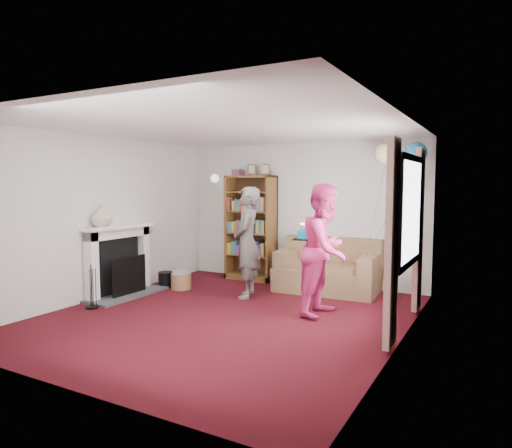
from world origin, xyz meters
The scene contains 16 objects.
ground centered at (0.00, 0.00, 0.00)m, with size 5.00×5.00×0.00m, color black.
wall_back centered at (0.00, 2.51, 1.25)m, with size 4.50×0.02×2.50m, color silver.
wall_left centered at (-2.26, 0.00, 1.25)m, with size 0.02×5.00×2.50m, color silver.
wall_right centered at (2.26, 0.00, 1.25)m, with size 0.02×5.00×2.50m, color silver.
ceiling centered at (0.00, 0.00, 2.50)m, with size 4.50×5.00×0.01m, color white.
fireplace centered at (-2.09, 0.19, 0.51)m, with size 0.55×1.80×1.12m.
window_bay centered at (2.21, 0.60, 1.20)m, with size 0.14×2.02×2.20m.
wall_sconce centered at (-1.75, 2.36, 1.88)m, with size 0.16×0.23×0.16m.
bookcase centered at (-0.90, 2.30, 0.94)m, with size 0.91×0.42×2.14m.
sofa centered at (0.69, 2.07, 0.33)m, with size 1.64×0.87×0.87m.
wicker_basket centered at (-1.54, 1.00, 0.14)m, with size 0.34×0.34×0.32m.
person_striped centered at (-0.28, 1.06, 0.86)m, with size 0.63×0.41×1.73m, color black.
person_magenta centered at (1.12, 0.74, 0.89)m, with size 0.86×0.67×1.78m, color #D32A6C.
birthday_cake centered at (0.87, 0.71, 1.08)m, with size 0.33×0.33×0.22m.
balloons centered at (1.83, 1.92, 2.22)m, with size 0.83×0.32×1.73m.
mantel_vase centered at (-2.12, -0.15, 1.29)m, with size 0.32×0.32×0.34m, color beige.
Camera 1 is at (3.22, -5.05, 1.77)m, focal length 32.00 mm.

